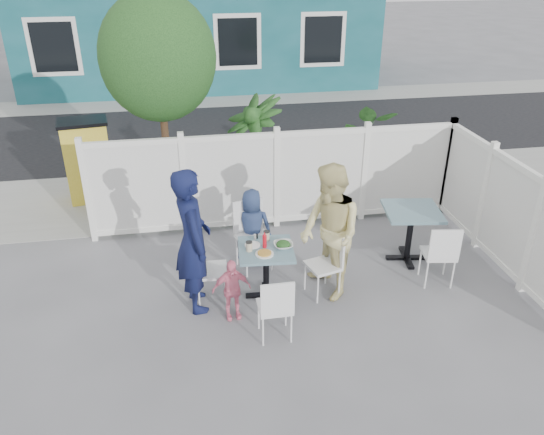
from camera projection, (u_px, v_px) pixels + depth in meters
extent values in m
plane|color=slate|center=(303.00, 314.00, 6.67)|extent=(80.00, 80.00, 0.00)
cube|color=gray|center=(258.00, 191.00, 10.00)|extent=(24.00, 2.60, 0.01)
cube|color=black|center=(236.00, 131.00, 13.24)|extent=(24.00, 5.00, 0.01)
cube|color=gray|center=(224.00, 100.00, 15.96)|extent=(24.00, 1.60, 0.01)
cube|color=black|center=(116.00, 45.00, 15.14)|extent=(1.20, 0.04, 1.40)
cube|color=black|center=(254.00, 41.00, 15.75)|extent=(1.20, 0.04, 1.40)
cube|color=white|center=(277.00, 179.00, 8.42)|extent=(5.80, 0.04, 1.40)
cube|color=white|center=(277.00, 135.00, 8.08)|extent=(5.86, 0.08, 0.08)
cube|color=white|center=(276.00, 222.00, 8.76)|extent=(5.86, 0.08, 0.12)
cube|color=white|center=(507.00, 216.00, 7.28)|extent=(0.04, 3.60, 1.40)
cube|color=white|center=(519.00, 166.00, 6.94)|extent=(0.08, 3.66, 0.08)
cube|color=white|center=(497.00, 263.00, 7.63)|extent=(0.08, 3.66, 0.12)
cylinder|color=#382316|center=(166.00, 144.00, 8.77)|extent=(0.12, 0.12, 2.40)
ellipsoid|color=#183A17|center=(158.00, 58.00, 8.13)|extent=(1.80, 1.62, 1.98)
cube|color=gold|center=(89.00, 162.00, 9.39)|extent=(0.84, 0.65, 1.42)
imported|color=#183A17|center=(254.00, 155.00, 8.91)|extent=(1.46, 1.46, 1.98)
imported|color=#183A17|center=(365.00, 162.00, 9.22)|extent=(1.74, 1.81, 1.56)
cube|color=#45737F|center=(266.00, 250.00, 6.68)|extent=(0.74, 0.74, 0.04)
cylinder|color=black|center=(266.00, 273.00, 6.84)|extent=(0.08, 0.08, 0.67)
cube|color=black|center=(266.00, 295.00, 7.00)|extent=(0.55, 0.12, 0.04)
cube|color=black|center=(266.00, 295.00, 7.00)|extent=(0.12, 0.55, 0.04)
cube|color=#45737F|center=(413.00, 211.00, 7.48)|extent=(0.87, 0.87, 0.04)
cylinder|color=black|center=(409.00, 236.00, 7.66)|extent=(0.09, 0.09, 0.74)
cube|color=black|center=(406.00, 257.00, 7.83)|extent=(0.61, 0.18, 0.04)
cube|color=black|center=(406.00, 257.00, 7.83)|extent=(0.18, 0.61, 0.04)
cube|color=white|center=(211.00, 271.00, 6.73)|extent=(0.42, 0.44, 0.04)
cube|color=white|center=(195.00, 255.00, 6.59)|extent=(0.05, 0.42, 0.45)
cylinder|color=white|center=(225.00, 277.00, 7.01)|extent=(0.02, 0.02, 0.45)
cylinder|color=white|center=(226.00, 292.00, 6.69)|extent=(0.02, 0.02, 0.45)
cylinder|color=white|center=(199.00, 278.00, 6.97)|extent=(0.02, 0.02, 0.45)
cylinder|color=white|center=(199.00, 294.00, 6.65)|extent=(0.02, 0.02, 0.45)
cube|color=white|center=(323.00, 266.00, 6.87)|extent=(0.47, 0.49, 0.04)
cube|color=white|center=(335.00, 247.00, 6.84)|extent=(0.13, 0.39, 0.43)
cylinder|color=white|center=(318.00, 289.00, 6.77)|extent=(0.02, 0.02, 0.43)
cylinder|color=white|center=(305.00, 276.00, 7.05)|extent=(0.02, 0.02, 0.43)
cylinder|color=white|center=(339.00, 283.00, 6.90)|extent=(0.02, 0.02, 0.43)
cylinder|color=white|center=(326.00, 270.00, 7.17)|extent=(0.02, 0.02, 0.43)
cube|color=white|center=(254.00, 238.00, 7.41)|extent=(0.54, 0.53, 0.04)
cube|color=white|center=(248.00, 215.00, 7.45)|extent=(0.44, 0.15, 0.48)
cylinder|color=white|center=(272.00, 256.00, 7.45)|extent=(0.03, 0.03, 0.48)
cylinder|color=white|center=(247.00, 262.00, 7.30)|extent=(0.03, 0.03, 0.48)
cylinder|color=white|center=(261.00, 244.00, 7.74)|extent=(0.03, 0.03, 0.48)
cylinder|color=white|center=(237.00, 250.00, 7.59)|extent=(0.03, 0.03, 0.48)
cube|color=white|center=(275.00, 307.00, 6.11)|extent=(0.39, 0.37, 0.04)
cube|color=white|center=(278.00, 299.00, 5.86)|extent=(0.39, 0.03, 0.41)
cylinder|color=white|center=(259.00, 315.00, 6.32)|extent=(0.02, 0.02, 0.41)
cylinder|color=white|center=(286.00, 312.00, 6.37)|extent=(0.02, 0.02, 0.41)
cylinder|color=white|center=(263.00, 331.00, 6.05)|extent=(0.02, 0.02, 0.41)
cylinder|color=white|center=(291.00, 328.00, 6.10)|extent=(0.02, 0.02, 0.41)
cube|color=white|center=(438.00, 254.00, 7.11)|extent=(0.47, 0.45, 0.04)
cube|color=white|center=(445.00, 245.00, 6.84)|extent=(0.41, 0.09, 0.44)
cylinder|color=white|center=(420.00, 261.00, 7.36)|extent=(0.02, 0.02, 0.44)
cylinder|color=white|center=(445.00, 261.00, 7.36)|extent=(0.02, 0.02, 0.44)
cylinder|color=white|center=(426.00, 274.00, 7.07)|extent=(0.02, 0.02, 0.44)
cylinder|color=white|center=(453.00, 274.00, 7.07)|extent=(0.02, 0.02, 0.44)
imported|color=#0F153B|center=(193.00, 241.00, 6.43)|extent=(0.54, 0.74, 1.87)
imported|color=gold|center=(330.00, 233.00, 6.68)|extent=(0.85, 1.00, 1.80)
imported|color=navy|center=(252.00, 227.00, 7.52)|extent=(0.62, 0.47, 1.13)
imported|color=pink|center=(232.00, 289.00, 6.43)|extent=(0.49, 0.24, 0.82)
cylinder|color=white|center=(264.00, 254.00, 6.54)|extent=(0.23, 0.23, 0.01)
cylinder|color=white|center=(253.00, 245.00, 6.74)|extent=(0.20, 0.20, 0.01)
imported|color=white|center=(283.00, 245.00, 6.69)|extent=(0.24, 0.24, 0.06)
cylinder|color=beige|center=(249.00, 247.00, 6.60)|extent=(0.08, 0.08, 0.12)
cylinder|color=beige|center=(267.00, 236.00, 6.84)|extent=(0.08, 0.08, 0.12)
cylinder|color=red|center=(265.00, 241.00, 6.66)|extent=(0.05, 0.05, 0.17)
cylinder|color=white|center=(255.00, 237.00, 6.86)|extent=(0.03, 0.03, 0.07)
cylinder|color=black|center=(257.00, 236.00, 6.89)|extent=(0.03, 0.03, 0.06)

